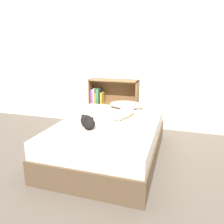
{
  "coord_description": "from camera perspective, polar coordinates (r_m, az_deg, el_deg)",
  "views": [
    {
      "loc": [
        0.85,
        -2.57,
        1.4
      ],
      "look_at": [
        0.0,
        0.14,
        0.59
      ],
      "focal_mm": 35.0,
      "sensor_mm": 36.0,
      "label": 1
    }
  ],
  "objects": [
    {
      "name": "cat_dark",
      "position": [
        2.7,
        -6.4,
        -2.48
      ],
      "size": [
        0.36,
        0.47,
        0.16
      ],
      "rotation": [
        0.0,
        0.0,
        5.3
      ],
      "color": "black",
      "rests_on": "bed"
    },
    {
      "name": "bed",
      "position": [
        2.95,
        -0.8,
        -7.22
      ],
      "size": [
        1.28,
        1.83,
        0.49
      ],
      "color": "brown",
      "rests_on": "ground_plane"
    },
    {
      "name": "cat_light",
      "position": [
        2.99,
        3.1,
        -0.29
      ],
      "size": [
        0.28,
        0.57,
        0.17
      ],
      "rotation": [
        0.0,
        0.0,
        4.34
      ],
      "color": "beige",
      "rests_on": "bed"
    },
    {
      "name": "wall_back",
      "position": [
        3.99,
        5.23,
        13.72
      ],
      "size": [
        8.0,
        0.06,
        2.5
      ],
      "color": "silver",
      "rests_on": "ground_plane"
    },
    {
      "name": "ground_plane",
      "position": [
        3.05,
        -0.79,
        -11.38
      ],
      "size": [
        8.0,
        8.0,
        0.0
      ],
      "primitive_type": "plane",
      "color": "brown"
    },
    {
      "name": "bookshelf",
      "position": [
        4.05,
        -0.08,
        2.56
      ],
      "size": [
        0.89,
        0.26,
        0.88
      ],
      "color": "brown",
      "rests_on": "ground_plane"
    },
    {
      "name": "pillow",
      "position": [
        3.51,
        3.82,
        1.89
      ],
      "size": [
        0.56,
        0.29,
        0.12
      ],
      "color": "#B29E8E",
      "rests_on": "bed"
    }
  ]
}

